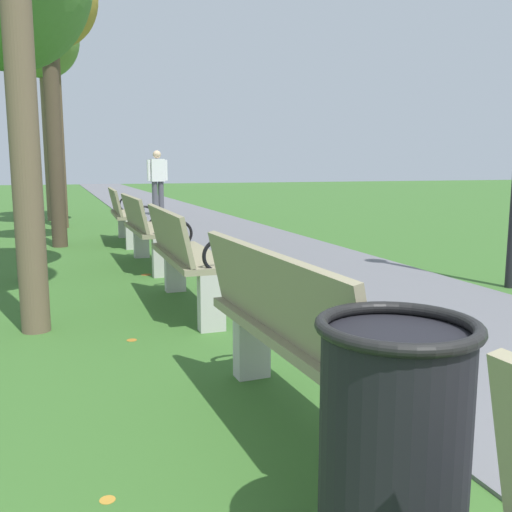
% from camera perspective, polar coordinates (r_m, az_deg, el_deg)
% --- Properties ---
extents(paved_walkway, '(2.62, 44.00, 0.02)m').
position_cam_1_polar(paved_walkway, '(18.44, -10.49, 5.02)').
color(paved_walkway, slate).
rests_on(paved_walkway, ground).
extents(park_bench_2, '(0.54, 1.62, 0.90)m').
position_cam_1_polar(park_bench_2, '(2.73, 4.25, -7.78)').
color(park_bench_2, gray).
rests_on(park_bench_2, ground).
extents(park_bench_3, '(0.49, 1.60, 0.90)m').
position_cam_1_polar(park_bench_3, '(5.07, -7.20, 0.06)').
color(park_bench_3, gray).
rests_on(park_bench_3, ground).
extents(park_bench_4, '(0.49, 1.61, 0.90)m').
position_cam_1_polar(park_bench_4, '(7.29, -11.02, 2.71)').
color(park_bench_4, gray).
rests_on(park_bench_4, ground).
extents(park_bench_5, '(0.52, 1.61, 0.90)m').
position_cam_1_polar(park_bench_5, '(9.60, -13.10, 4.14)').
color(park_bench_5, gray).
rests_on(park_bench_5, ground).
extents(tree_4, '(1.78, 1.78, 5.50)m').
position_cam_1_polar(tree_4, '(12.73, -19.86, 23.03)').
color(tree_4, brown).
rests_on(tree_4, ground).
extents(tree_5, '(1.60, 1.60, 4.97)m').
position_cam_1_polar(tree_5, '(14.32, -20.64, 19.54)').
color(tree_5, brown).
rests_on(tree_5, ground).
extents(pedestrian_walking, '(0.53, 0.25, 1.62)m').
position_cam_1_polar(pedestrian_walking, '(14.65, -9.85, 7.61)').
color(pedestrian_walking, '#4C4C56').
rests_on(pedestrian_walking, paved_walkway).
extents(trash_bin, '(0.48, 0.48, 0.84)m').
position_cam_1_polar(trash_bin, '(1.83, 13.58, -18.87)').
color(trash_bin, black).
rests_on(trash_bin, ground).
extents(scattered_leaves, '(4.29, 10.52, 0.02)m').
position_cam_1_polar(scattered_leaves, '(5.28, -6.72, -4.86)').
color(scattered_leaves, '#AD6B23').
rests_on(scattered_leaves, ground).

